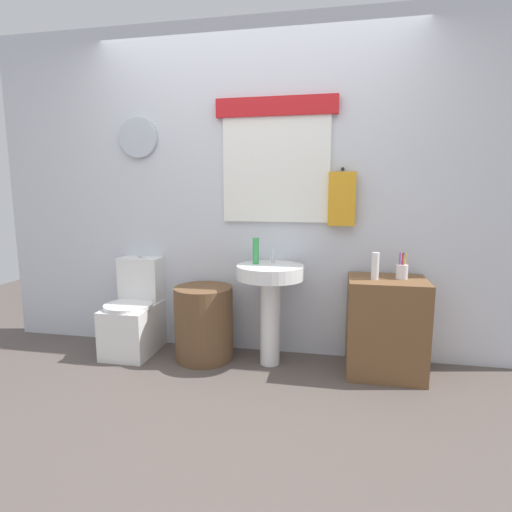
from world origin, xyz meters
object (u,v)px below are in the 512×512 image
(soap_bottle, at_px, (256,251))
(toothbrush_cup, at_px, (402,271))
(pedestal_sink, at_px, (270,291))
(wooden_cabinet, at_px, (385,326))
(toilet, at_px, (135,316))
(lotion_bottle, at_px, (375,266))
(laundry_hamper, at_px, (204,323))

(soap_bottle, bearing_deg, toothbrush_cup, -1.63)
(pedestal_sink, relative_size, wooden_cabinet, 1.09)
(toilet, relative_size, soap_bottle, 3.96)
(pedestal_sink, height_order, soap_bottle, soap_bottle)
(soap_bottle, relative_size, toothbrush_cup, 1.06)
(toothbrush_cup, bearing_deg, pedestal_sink, -178.76)
(wooden_cabinet, bearing_deg, toothbrush_cup, 12.08)
(toothbrush_cup, bearing_deg, wooden_cabinet, -167.92)
(lotion_bottle, relative_size, toothbrush_cup, 1.02)
(lotion_bottle, bearing_deg, toilet, 177.67)
(toilet, distance_m, soap_bottle, 1.16)
(toothbrush_cup, bearing_deg, toilet, 179.55)
(laundry_hamper, xyz_separation_m, pedestal_sink, (0.52, 0.00, 0.28))
(pedestal_sink, bearing_deg, toothbrush_cup, 1.24)
(toilet, xyz_separation_m, lotion_bottle, (1.87, -0.08, 0.50))
(toilet, distance_m, wooden_cabinet, 1.97)
(toilet, xyz_separation_m, wooden_cabinet, (1.97, -0.04, 0.06))
(toilet, distance_m, lotion_bottle, 1.94)
(pedestal_sink, bearing_deg, soap_bottle, 157.38)
(wooden_cabinet, xyz_separation_m, toothbrush_cup, (0.09, 0.02, 0.40))
(pedestal_sink, distance_m, soap_bottle, 0.32)
(toilet, height_order, pedestal_sink, toilet)
(laundry_hamper, xyz_separation_m, wooden_cabinet, (1.36, 0.00, 0.06))
(toilet, relative_size, pedestal_sink, 1.02)
(wooden_cabinet, xyz_separation_m, soap_bottle, (-0.96, 0.05, 0.51))
(wooden_cabinet, relative_size, lotion_bottle, 3.69)
(toilet, xyz_separation_m, pedestal_sink, (1.13, -0.04, 0.28))
(pedestal_sink, relative_size, toothbrush_cup, 4.13)
(pedestal_sink, height_order, lotion_bottle, lotion_bottle)
(toilet, bearing_deg, pedestal_sink, -1.84)
(toilet, height_order, wooden_cabinet, toilet)
(soap_bottle, distance_m, lotion_bottle, 0.87)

